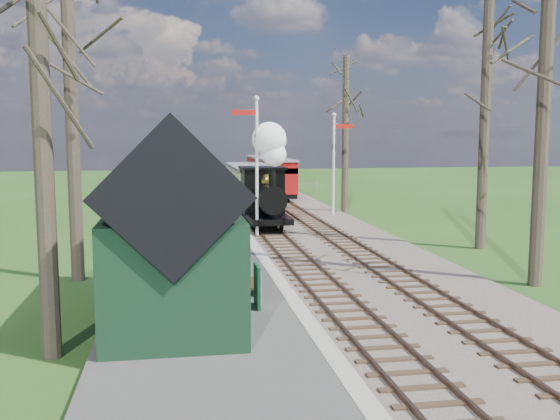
{
  "coord_description": "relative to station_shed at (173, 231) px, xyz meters",
  "views": [
    {
      "loc": [
        -4.24,
        -10.99,
        4.58
      ],
      "look_at": [
        -0.18,
        13.03,
        1.6
      ],
      "focal_mm": 40.0,
      "sensor_mm": 36.0,
      "label": 1
    }
  ],
  "objects": [
    {
      "name": "locomotive",
      "position": [
        4.29,
        13.89,
        -0.02
      ],
      "size": [
        1.96,
        4.58,
        4.91
      ],
      "color": "black",
      "rests_on": "ground"
    },
    {
      "name": "sign_board",
      "position": [
        2.07,
        0.32,
        -1.52
      ],
      "size": [
        0.11,
        0.75,
        1.09
      ],
      "color": "#0F4727",
      "rests_on": "platform"
    },
    {
      "name": "person",
      "position": [
        1.37,
        1.4,
        -1.45
      ],
      "size": [
        0.35,
        0.48,
        1.23
      ],
      "primitive_type": "imported",
      "rotation": [
        0.0,
        0.0,
        1.45
      ],
      "color": "#1B2031",
      "rests_on": "platform"
    },
    {
      "name": "red_carriage_a",
      "position": [
        6.9,
        27.15,
        -0.68
      ],
      "size": [
        2.2,
        5.45,
        2.32
      ],
      "color": "black",
      "rests_on": "ground"
    },
    {
      "name": "ground",
      "position": [
        4.3,
        -4.0,
        -2.27
      ],
      "size": [
        140.0,
        140.0,
        0.0
      ],
      "primitive_type": "plane",
      "color": "#244F18",
      "rests_on": "ground"
    },
    {
      "name": "semaphore_far",
      "position": [
        8.67,
        18.0,
        1.08
      ],
      "size": [
        1.22,
        0.24,
        5.72
      ],
      "color": "silver",
      "rests_on": "ground"
    },
    {
      "name": "bench",
      "position": [
        2.06,
        1.96,
        -1.7
      ],
      "size": [
        0.65,
        1.44,
        0.79
      ],
      "color": "#402C17",
      "rests_on": "platform"
    },
    {
      "name": "platform",
      "position": [
        0.8,
        10.0,
        -2.17
      ],
      "size": [
        5.0,
        44.0,
        0.2
      ],
      "primitive_type": "cube",
      "color": "#474442",
      "rests_on": "ground"
    },
    {
      "name": "red_carriage_b",
      "position": [
        6.9,
        32.65,
        -0.68
      ],
      "size": [
        2.2,
        5.45,
        2.32
      ],
      "color": "black",
      "rests_on": "ground"
    },
    {
      "name": "track_far",
      "position": [
        6.9,
        18.0,
        -2.17
      ],
      "size": [
        1.6,
        60.0,
        0.15
      ],
      "color": "brown",
      "rests_on": "ground"
    },
    {
      "name": "ballast_bed",
      "position": [
        5.6,
        18.0,
        -2.22
      ],
      "size": [
        8.0,
        60.0,
        0.1
      ],
      "primitive_type": "cube",
      "color": "brown",
      "rests_on": "ground"
    },
    {
      "name": "bare_trees",
      "position": [
        5.63,
        6.1,
        2.94
      ],
      "size": [
        15.51,
        22.39,
        12.0
      ],
      "color": "#382D23",
      "rests_on": "ground"
    },
    {
      "name": "coach",
      "position": [
        4.3,
        19.96,
        -0.63
      ],
      "size": [
        2.29,
        7.85,
        2.41
      ],
      "color": "black",
      "rests_on": "ground"
    },
    {
      "name": "track_near",
      "position": [
        4.3,
        18.0,
        -2.17
      ],
      "size": [
        1.6,
        60.0,
        0.15
      ],
      "color": "brown",
      "rests_on": "ground"
    },
    {
      "name": "coping_strip",
      "position": [
        3.1,
        10.0,
        -2.16
      ],
      "size": [
        0.4,
        44.0,
        0.21
      ],
      "primitive_type": "cube",
      "color": "#B2AD9E",
      "rests_on": "ground"
    },
    {
      "name": "station_shed",
      "position": [
        0.0,
        0.0,
        0.0
      ],
      "size": [
        3.25,
        6.3,
        4.78
      ],
      "color": "black",
      "rests_on": "platform"
    },
    {
      "name": "semaphore_near",
      "position": [
        3.53,
        12.0,
        1.35
      ],
      "size": [
        1.22,
        0.24,
        6.22
      ],
      "color": "silver",
      "rests_on": "ground"
    },
    {
      "name": "distant_hills",
      "position": [
        5.7,
        60.38,
        -18.47
      ],
      "size": [
        114.4,
        48.0,
        22.02
      ],
      "color": "#385B23",
      "rests_on": "ground"
    },
    {
      "name": "fence_line",
      "position": [
        4.6,
        32.0,
        -1.72
      ],
      "size": [
        12.6,
        0.08,
        1.0
      ],
      "color": "slate",
      "rests_on": "ground"
    }
  ]
}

